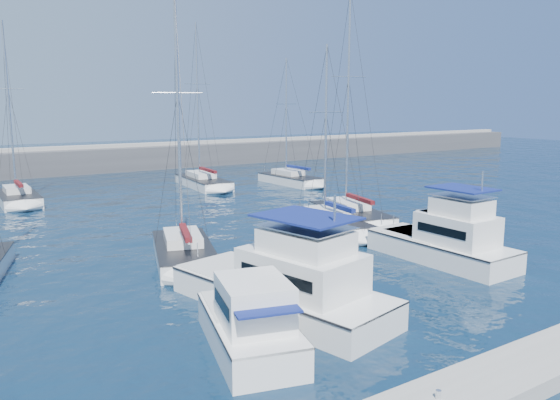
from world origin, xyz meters
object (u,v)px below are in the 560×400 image
motor_yacht_stbd_inner (447,242)px  sailboat_mid_c (330,224)px  motor_yacht_port_inner (288,286)px  sailboat_mid_d (351,214)px  motor_yacht_stbd_outer (442,243)px  motor_yacht_port_outer (251,326)px  sailboat_mid_b (184,252)px  sailboat_back_b (203,182)px  sailboat_back_a (18,198)px  sailboat_back_c (290,179)px

motor_yacht_stbd_inner → sailboat_mid_c: size_ratio=0.66×
motor_yacht_port_inner → sailboat_mid_d: size_ratio=0.64×
motor_yacht_port_inner → motor_yacht_stbd_inner: 11.58m
motor_yacht_stbd_inner → motor_yacht_stbd_outer: 0.60m
motor_yacht_port_outer → motor_yacht_stbd_outer: same height
sailboat_mid_d → motor_yacht_stbd_outer: bearing=-89.2°
sailboat_mid_b → sailboat_back_b: size_ratio=0.86×
motor_yacht_port_outer → sailboat_mid_d: size_ratio=0.38×
motor_yacht_stbd_outer → sailboat_mid_b: sailboat_mid_b is taller
sailboat_mid_d → sailboat_back_b: size_ratio=0.99×
sailboat_mid_b → sailboat_back_a: 25.11m
motor_yacht_port_inner → sailboat_back_a: 34.53m
sailboat_mid_c → sailboat_back_c: size_ratio=0.93×
motor_yacht_port_outer → sailboat_mid_d: sailboat_mid_d is taller
motor_yacht_port_outer → sailboat_mid_d: bearing=55.9°
motor_yacht_port_inner → motor_yacht_stbd_outer: size_ratio=1.69×
sailboat_back_b → sailboat_back_c: size_ratio=1.25×
motor_yacht_port_inner → motor_yacht_stbd_outer: bearing=-3.9°
sailboat_mid_d → sailboat_back_a: size_ratio=1.07×
motor_yacht_port_outer → sailboat_mid_b: size_ratio=0.44×
sailboat_back_a → sailboat_back_b: sailboat_back_b is taller
sailboat_mid_c → sailboat_back_a: sailboat_back_a is taller
sailboat_mid_c → sailboat_back_b: bearing=93.8°
sailboat_back_a → motor_yacht_stbd_outer: bearing=-60.9°
motor_yacht_port_inner → motor_yacht_stbd_inner: same height
motor_yacht_port_outer → motor_yacht_stbd_inner: 15.15m
motor_yacht_port_outer → motor_yacht_stbd_outer: size_ratio=1.02×
sailboat_back_a → sailboat_back_c: 27.10m
motor_yacht_port_outer → sailboat_back_b: 39.79m
motor_yacht_stbd_outer → sailboat_back_b: 32.47m
motor_yacht_stbd_inner → sailboat_back_c: 31.13m
motor_yacht_stbd_outer → sailboat_back_c: sailboat_back_c is taller
motor_yacht_port_inner → sailboat_mid_c: size_ratio=0.84×
sailboat_mid_c → sailboat_back_a: size_ratio=0.81×
sailboat_mid_b → sailboat_mid_c: sailboat_mid_b is taller
motor_yacht_port_inner → sailboat_mid_d: sailboat_mid_d is taller
sailboat_mid_b → sailboat_back_c: sailboat_mid_b is taller
motor_yacht_port_outer → sailboat_back_a: 36.51m
motor_yacht_stbd_inner → sailboat_mid_b: bearing=144.8°
motor_yacht_stbd_inner → sailboat_mid_d: (2.48, 11.06, -0.59)m
sailboat_mid_b → sailboat_back_a: (-5.12, 24.58, 0.02)m
motor_yacht_port_inner → sailboat_back_c: (21.14, 30.94, -0.62)m
sailboat_mid_c → sailboat_back_c: sailboat_back_c is taller
sailboat_mid_b → sailboat_back_b: (12.83, 24.87, 0.01)m
motor_yacht_port_outer → motor_yacht_port_inner: (3.18, 2.37, 0.19)m
motor_yacht_port_outer → motor_yacht_port_inner: size_ratio=0.60×
sailboat_back_b → sailboat_mid_d: bearing=-80.4°
motor_yacht_port_inner → sailboat_back_b: 36.43m
motor_yacht_port_inner → sailboat_mid_b: (-0.66, 9.46, -0.61)m
sailboat_mid_d → sailboat_back_b: sailboat_back_b is taller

